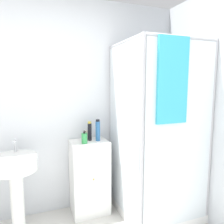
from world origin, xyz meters
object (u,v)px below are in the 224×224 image
Objects in this scene: shampoo_bottle_tall_black at (90,131)px; sink at (16,175)px; soap_dispenser at (84,138)px; shampoo_bottle_blue at (98,130)px; lotion_bottle_white at (86,135)px.

sink is at bearing -169.05° from shampoo_bottle_tall_black.
sink is at bearing -175.60° from soap_dispenser.
shampoo_bottle_tall_black is at bearing 48.81° from soap_dispenser.
shampoo_bottle_tall_black is (0.09, 0.10, 0.05)m from soap_dispenser.
shampoo_bottle_blue is (0.09, -0.04, 0.01)m from shampoo_bottle_tall_black.
shampoo_bottle_blue reaches higher than sink.
sink is 0.97m from shampoo_bottle_blue.
lotion_bottle_white is (0.77, 0.21, 0.30)m from sink.
soap_dispenser is 0.65× the size of shampoo_bottle_tall_black.
sink is 4.25× the size of shampoo_bottle_tall_black.
lotion_bottle_white reaches higher than sink.
soap_dispenser is 0.14m from shampoo_bottle_tall_black.
soap_dispenser is at bearing -110.95° from lotion_bottle_white.
shampoo_bottle_blue is at bearing -27.21° from shampoo_bottle_tall_black.
sink is at bearing -172.88° from shampoo_bottle_blue.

